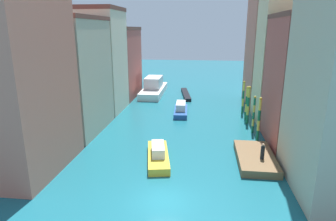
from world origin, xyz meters
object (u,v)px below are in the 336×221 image
object	(u,v)px
waterfront_dock	(255,158)
mooring_pole_3	(246,103)
motorboat_0	(181,109)
person_on_dock	(263,152)
gondola_black	(186,94)
mooring_pole_4	(243,97)
vaporetto_white	(154,88)
motorboat_1	(158,155)
mooring_pole_0	(259,119)
mooring_pole_2	(248,105)
mooring_pole_1	(254,114)

from	to	relation	value
waterfront_dock	mooring_pole_3	size ratio (longest dim) A/B	1.52
waterfront_dock	motorboat_0	size ratio (longest dim) A/B	1.08
waterfront_dock	person_on_dock	bearing A→B (deg)	-67.17
person_on_dock	gondola_black	size ratio (longest dim) A/B	0.15
waterfront_dock	gondola_black	bearing A→B (deg)	107.04
person_on_dock	mooring_pole_4	bearing A→B (deg)	89.07
person_on_dock	vaporetto_white	size ratio (longest dim) A/B	0.12
mooring_pole_3	motorboat_1	size ratio (longest dim) A/B	0.68
mooring_pole_0	mooring_pole_4	bearing A→B (deg)	92.17
person_on_dock	motorboat_1	xyz separation A→B (m)	(-9.77, 0.02, -0.86)
waterfront_dock	vaporetto_white	world-z (taller)	vaporetto_white
mooring_pole_2	mooring_pole_3	size ratio (longest dim) A/B	1.08
motorboat_0	person_on_dock	bearing A→B (deg)	-61.59
motorboat_0	mooring_pole_4	bearing A→B (deg)	6.94
mooring_pole_4	person_on_dock	bearing A→B (deg)	-90.93
person_on_dock	mooring_pole_0	xyz separation A→B (m)	(0.70, 6.59, 1.18)
mooring_pole_0	motorboat_1	distance (m)	12.53
mooring_pole_3	vaporetto_white	distance (m)	21.57
vaporetto_white	waterfront_dock	bearing A→B (deg)	-62.44
waterfront_dock	person_on_dock	world-z (taller)	person_on_dock
mooring_pole_0	vaporetto_white	world-z (taller)	mooring_pole_0
waterfront_dock	gondola_black	xyz separation A→B (m)	(-8.54, 27.85, -0.09)
person_on_dock	gondola_black	distance (m)	30.21
person_on_dock	motorboat_1	bearing A→B (deg)	179.89
gondola_black	person_on_dock	bearing A→B (deg)	-72.75
motorboat_0	mooring_pole_2	bearing A→B (deg)	-21.17
mooring_pole_3	motorboat_1	bearing A→B (deg)	-124.75
mooring_pole_1	mooring_pole_4	distance (m)	8.39
mooring_pole_4	motorboat_0	xyz separation A→B (m)	(-9.18, -1.12, -1.89)
mooring_pole_0	mooring_pole_4	xyz separation A→B (m)	(-0.41, 10.97, -0.05)
waterfront_dock	mooring_pole_1	distance (m)	8.48
mooring_pole_1	vaporetto_white	size ratio (longest dim) A/B	0.36
mooring_pole_3	motorboat_0	xyz separation A→B (m)	(-9.26, 1.81, -1.76)
mooring_pole_4	motorboat_1	world-z (taller)	mooring_pole_4
vaporetto_white	motorboat_1	bearing A→B (deg)	-79.42
mooring_pole_1	motorboat_1	world-z (taller)	mooring_pole_1
mooring_pole_0	mooring_pole_2	distance (m)	6.27
person_on_dock	mooring_pole_3	world-z (taller)	mooring_pole_3
mooring_pole_0	waterfront_dock	bearing A→B (deg)	-101.22
mooring_pole_3	vaporetto_white	bearing A→B (deg)	136.55
gondola_black	motorboat_1	distance (m)	28.83
vaporetto_white	motorboat_0	bearing A→B (deg)	-63.89
person_on_dock	mooring_pole_1	bearing A→B (deg)	86.69
mooring_pole_1	motorboat_0	bearing A→B (deg)	142.35
mooring_pole_2	motorboat_0	bearing A→B (deg)	158.83
gondola_black	motorboat_0	xyz separation A→B (m)	(0.06, -12.39, 0.39)
waterfront_dock	mooring_pole_2	world-z (taller)	mooring_pole_2
mooring_pole_4	gondola_black	xyz separation A→B (m)	(-9.23, 11.28, -2.27)
motorboat_0	motorboat_1	xyz separation A→B (m)	(-0.88, -16.42, -0.10)
mooring_pole_3	mooring_pole_4	bearing A→B (deg)	91.68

